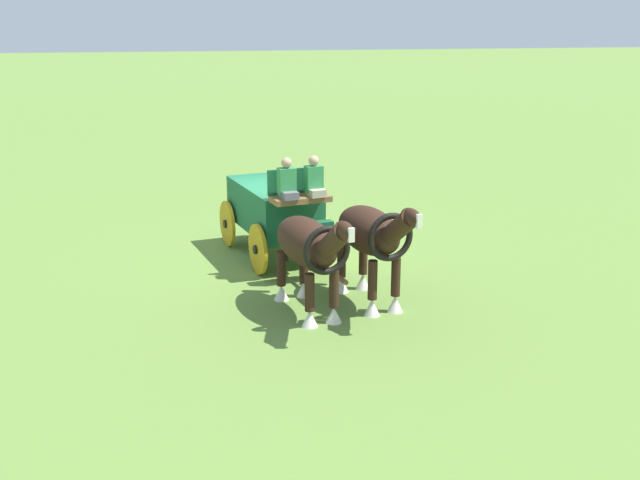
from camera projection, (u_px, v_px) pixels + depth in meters
name	position (u px, v px, depth m)	size (l,w,h in m)	color
ground_plane	(274.00, 255.00, 18.54)	(220.00, 220.00, 0.00)	olive
show_wagon	(276.00, 209.00, 18.06)	(5.89, 2.29, 2.65)	#195B38
draft_horse_near	(372.00, 236.00, 15.00)	(3.05, 1.26, 2.28)	#331E14
draft_horse_off	(309.00, 247.00, 14.53)	(3.17, 1.27, 2.20)	#331E14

